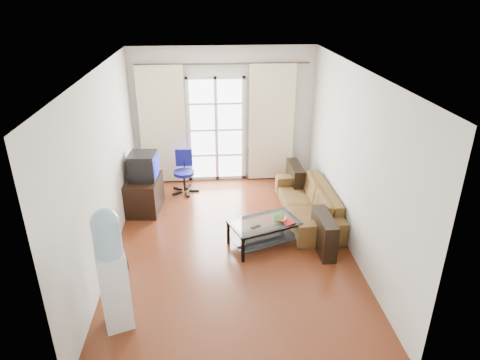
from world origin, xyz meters
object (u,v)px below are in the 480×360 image
tv_stand (144,194)px  water_cooler (112,268)px  crt_tv (142,166)px  sofa (308,202)px  task_chair (184,180)px  coffee_table (264,230)px

tv_stand → water_cooler: size_ratio=0.53×
tv_stand → crt_tv: (0.00, 0.05, 0.53)m
sofa → crt_tv: crt_tv is taller
sofa → water_cooler: bearing=-50.9°
sofa → crt_tv: 2.96m
task_chair → coffee_table: bearing=-56.0°
coffee_table → crt_tv: bearing=145.1°
sofa → task_chair: size_ratio=2.45×
tv_stand → water_cooler: water_cooler is taller
coffee_table → tv_stand: size_ratio=1.43×
water_cooler → coffee_table: bearing=20.0°
coffee_table → crt_tv: 2.49m
crt_tv → coffee_table: bearing=-30.3°
sofa → tv_stand: (-2.86, 0.52, 0.01)m
coffee_table → crt_tv: crt_tv is taller
task_chair → water_cooler: (-0.64, -3.61, 0.57)m
tv_stand → task_chair: bearing=51.1°
tv_stand → task_chair: (0.68, 0.70, -0.06)m
crt_tv → water_cooler: (0.04, -2.96, -0.02)m
crt_tv → tv_stand: bearing=-86.5°
coffee_table → task_chair: size_ratio=1.43×
coffee_table → task_chair: 2.42m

